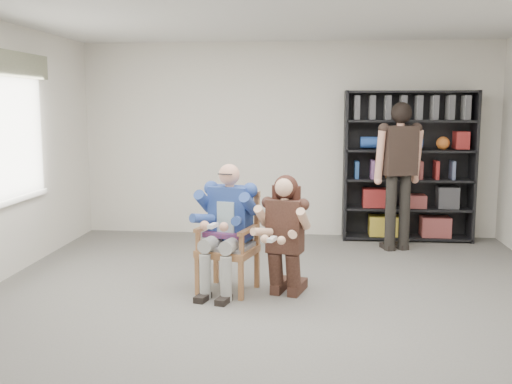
# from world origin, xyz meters

# --- Properties ---
(room_shell) EXTENTS (6.00, 7.00, 2.80)m
(room_shell) POSITION_xyz_m (0.00, 0.00, 1.40)
(room_shell) COLOR silver
(room_shell) RESTS_ON ground
(floor) EXTENTS (6.00, 7.00, 0.01)m
(floor) POSITION_xyz_m (0.00, 0.00, 0.00)
(floor) COLOR #63625C
(floor) RESTS_ON ground
(window_left) EXTENTS (0.16, 2.00, 1.75)m
(window_left) POSITION_xyz_m (-2.95, 1.00, 1.63)
(window_left) COLOR silver
(window_left) RESTS_ON room_shell
(armchair) EXTENTS (0.72, 0.71, 1.02)m
(armchair) POSITION_xyz_m (-0.50, 0.69, 0.51)
(armchair) COLOR #98683D
(armchair) RESTS_ON floor
(seated_man) EXTENTS (0.76, 0.92, 1.33)m
(seated_man) POSITION_xyz_m (-0.50, 0.69, 0.66)
(seated_man) COLOR #284B87
(seated_man) RESTS_ON floor
(kneeling_woman) EXTENTS (0.71, 0.92, 1.21)m
(kneeling_woman) POSITION_xyz_m (0.08, 0.57, 0.61)
(kneeling_woman) COLOR #331D18
(kneeling_woman) RESTS_ON floor
(bookshelf) EXTENTS (1.80, 0.38, 2.10)m
(bookshelf) POSITION_xyz_m (1.70, 3.28, 1.05)
(bookshelf) COLOR black
(bookshelf) RESTS_ON floor
(standing_man) EXTENTS (0.67, 0.50, 1.92)m
(standing_man) POSITION_xyz_m (1.48, 2.65, 0.96)
(standing_man) COLOR black
(standing_man) RESTS_ON floor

